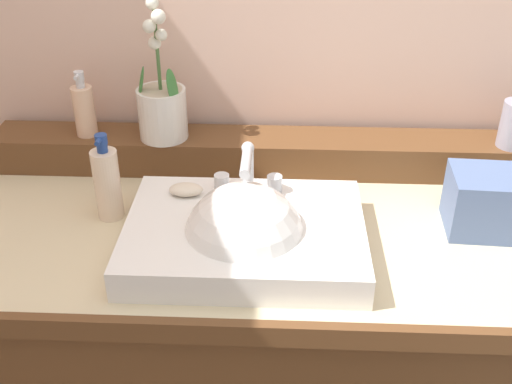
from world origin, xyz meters
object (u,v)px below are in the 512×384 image
potted_plant (162,106)px  lotion_bottle (107,183)px  tissue_box (481,202)px  soap_bar (186,191)px  soap_dispenser (84,109)px  sink_basin (245,239)px

potted_plant → lotion_bottle: bearing=-111.3°
tissue_box → soap_bar: bearing=-179.7°
soap_bar → soap_dispenser: (-0.27, 0.23, 0.07)m
lotion_bottle → potted_plant: bearing=68.7°
sink_basin → lotion_bottle: lotion_bottle is taller
soap_bar → tissue_box: 0.60m
potted_plant → tissue_box: (0.69, -0.23, -0.10)m
potted_plant → soap_bar: bearing=-70.1°
tissue_box → lotion_bottle: bearing=179.2°
sink_basin → soap_bar: (-0.13, 0.10, 0.05)m
soap_dispenser → lotion_bottle: bearing=-65.3°
soap_dispenser → lotion_bottle: soap_dispenser is taller
soap_bar → potted_plant: (-0.08, 0.23, 0.09)m
lotion_bottle → sink_basin: bearing=-21.7°
soap_bar → soap_dispenser: 0.36m
potted_plant → tissue_box: 0.73m
soap_dispenser → soap_bar: bearing=-41.1°
potted_plant → tissue_box: potted_plant is taller
lotion_bottle → soap_dispenser: bearing=114.7°
sink_basin → potted_plant: (-0.21, 0.33, 0.13)m
soap_dispenser → lotion_bottle: 0.25m
sink_basin → lotion_bottle: bearing=158.3°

